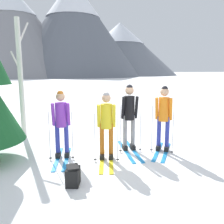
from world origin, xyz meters
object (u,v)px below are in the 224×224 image
object	(u,v)px
skier_in_black	(129,114)
birch_tree_tall	(21,78)
skier_in_orange	(164,116)
backpack_on_snow_front	(73,176)
skier_in_purple	(61,121)
skier_in_yellow	(106,122)

from	to	relation	value
skier_in_black	birch_tree_tall	size ratio (longest dim) A/B	0.48
skier_in_orange	skier_in_black	bearing A→B (deg)	157.58
skier_in_orange	birch_tree_tall	bearing A→B (deg)	145.95
skier_in_orange	backpack_on_snow_front	distance (m)	2.96
skier_in_purple	birch_tree_tall	xyz separation A→B (m)	(-1.04, 2.20, 0.98)
skier_in_purple	skier_in_orange	distance (m)	2.65
skier_in_yellow	skier_in_black	world-z (taller)	skier_in_black
birch_tree_tall	backpack_on_snow_front	size ratio (longest dim) A/B	9.83
skier_in_purple	birch_tree_tall	size ratio (longest dim) A/B	0.45
skier_in_purple	skier_in_yellow	bearing A→B (deg)	-22.25
backpack_on_snow_front	skier_in_orange	bearing A→B (deg)	26.00
skier_in_yellow	backpack_on_snow_front	xyz separation A→B (m)	(-0.96, -1.12, -0.74)
skier_in_orange	birch_tree_tall	xyz separation A→B (m)	(-3.68, 2.49, 0.95)
birch_tree_tall	backpack_on_snow_front	bearing A→B (deg)	-73.46
backpack_on_snow_front	skier_in_purple	bearing A→B (deg)	92.48
skier_in_purple	backpack_on_snow_front	xyz separation A→B (m)	(0.07, -1.54, -0.76)
skier_in_orange	skier_in_purple	bearing A→B (deg)	173.73
skier_in_purple	skier_in_yellow	world-z (taller)	skier_in_purple
skier_in_purple	birch_tree_tall	distance (m)	2.62
skier_in_yellow	birch_tree_tall	bearing A→B (deg)	128.38
skier_in_purple	birch_tree_tall	world-z (taller)	birch_tree_tall
backpack_on_snow_front	skier_in_yellow	bearing A→B (deg)	49.32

